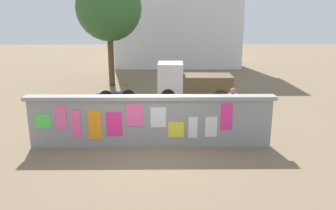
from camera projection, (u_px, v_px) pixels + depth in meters
ground at (157, 91)px, 18.53m from camera, size 60.00×60.00×0.00m
poster_wall at (150, 121)px, 10.58m from camera, size 7.84×0.42×1.67m
auto_rickshaw_truck at (191, 82)px, 16.40m from camera, size 3.64×1.60×1.85m
motorcycle at (107, 106)px, 13.74m from camera, size 1.90×0.56×0.87m
bicycle_near at (88, 125)px, 11.67m from camera, size 1.70×0.44×0.95m
bicycle_far at (117, 96)px, 15.82m from camera, size 1.70×0.44×0.95m
person_walking at (232, 105)px, 11.88m from camera, size 0.47×0.47×1.62m
tree_roadside at (109, 8)px, 18.79m from camera, size 3.70×3.70×6.31m
building_background at (178, 6)px, 26.63m from camera, size 10.09×4.62×9.41m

